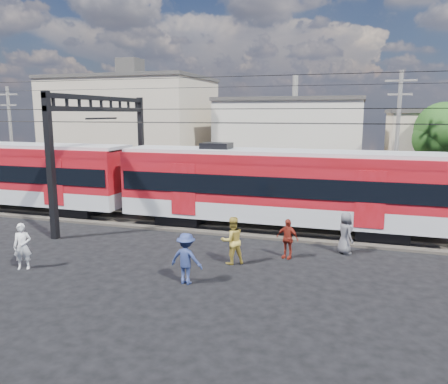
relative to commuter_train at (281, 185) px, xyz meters
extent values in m
plane|color=black|center=(-0.16, -8.00, -2.40)|extent=(120.00, 120.00, 0.00)
cube|color=#2D2823|center=(-0.16, 0.00, -2.34)|extent=(70.00, 3.40, 0.12)
cube|color=#59544C|center=(-0.16, -0.75, -2.22)|extent=(70.00, 0.12, 0.12)
cube|color=#59544C|center=(-0.16, 0.75, -2.22)|extent=(70.00, 0.12, 0.12)
cube|color=black|center=(-11.89, 0.00, -2.05)|extent=(2.40, 2.20, 0.70)
cube|color=#A9ACB1|center=(-17.01, 0.00, -1.25)|extent=(16.00, 3.00, 0.90)
cube|color=maroon|center=(-17.01, 0.00, 0.40)|extent=(16.00, 3.00, 2.40)
cube|color=black|center=(-17.01, 0.00, 0.15)|extent=(15.68, 3.08, 0.95)
cube|color=#A9ACB1|center=(-17.01, 0.00, 1.65)|extent=(16.00, 2.60, 0.25)
cube|color=black|center=(-5.33, 0.00, -2.05)|extent=(2.40, 2.20, 0.70)
cube|color=black|center=(4.91, 0.00, -2.05)|extent=(2.40, 2.20, 0.70)
cube|color=#A9ACB1|center=(-0.21, 0.00, -1.25)|extent=(16.00, 3.00, 0.90)
cube|color=maroon|center=(-0.21, 0.00, 0.40)|extent=(16.00, 3.00, 2.40)
cube|color=black|center=(-0.21, 0.00, 0.15)|extent=(15.68, 3.08, 0.95)
cube|color=#A9ACB1|center=(-0.21, 0.00, 1.65)|extent=(16.00, 2.60, 0.25)
cube|color=black|center=(-10.16, -4.50, 1.10)|extent=(0.30, 0.30, 7.00)
cube|color=black|center=(-10.16, 4.50, 1.10)|extent=(0.30, 0.30, 7.00)
cube|color=black|center=(-10.16, 0.00, 4.40)|extent=(0.25, 9.30, 0.25)
cube|color=black|center=(-10.16, 0.00, 3.80)|extent=(0.25, 9.30, 0.25)
cylinder|color=black|center=(-0.16, -0.70, 3.10)|extent=(70.00, 0.03, 0.03)
cylinder|color=black|center=(-0.16, 0.70, 3.10)|extent=(70.00, 0.03, 0.03)
cylinder|color=black|center=(-0.16, -0.70, 3.80)|extent=(70.00, 0.03, 0.03)
cylinder|color=black|center=(-0.16, 0.70, 3.80)|extent=(70.00, 0.03, 0.03)
cylinder|color=black|center=(-0.16, -3.50, 5.10)|extent=(70.00, 0.03, 0.03)
cylinder|color=black|center=(-0.16, 3.50, 5.10)|extent=(70.00, 0.03, 0.03)
cube|color=#BEAA91|center=(-17.16, 16.00, 2.10)|extent=(14.00, 10.00, 9.00)
cube|color=#3F3D3A|center=(-17.16, 16.00, 6.75)|extent=(14.28, 10.20, 0.30)
cube|color=beige|center=(-2.16, 19.00, 1.10)|extent=(12.00, 12.00, 7.00)
cube|color=#3F3D3A|center=(-2.16, 19.00, 4.75)|extent=(12.24, 12.24, 0.30)
cylinder|color=slate|center=(5.84, 7.00, 1.85)|extent=(0.24, 0.24, 8.50)
cube|color=slate|center=(5.84, 7.00, 5.50)|extent=(1.80, 0.12, 0.12)
cube|color=slate|center=(5.84, 7.00, 4.70)|extent=(1.40, 0.12, 0.12)
cylinder|color=slate|center=(-22.16, 6.00, 1.60)|extent=(0.24, 0.24, 8.00)
cube|color=slate|center=(-22.16, 6.00, 5.00)|extent=(1.80, 0.12, 0.12)
cube|color=slate|center=(-22.16, 6.00, 4.20)|extent=(1.40, 0.12, 0.12)
cylinder|color=#382619|center=(8.84, 10.00, -0.44)|extent=(0.36, 0.36, 3.92)
sphere|color=#154413|center=(8.84, 10.00, 2.50)|extent=(3.64, 3.64, 3.64)
imported|color=silver|center=(-8.57, -8.39, -1.50)|extent=(0.78, 0.68, 1.81)
imported|color=gold|center=(-0.98, -5.40, -1.43)|extent=(1.19, 1.15, 1.94)
imported|color=navy|center=(-1.95, -7.88, -1.48)|extent=(1.25, 0.78, 1.85)
imported|color=maroon|center=(1.02, -4.05, -1.56)|extent=(1.06, 0.67, 1.68)
imported|color=#525257|center=(3.31, -2.70, -1.49)|extent=(0.95, 1.06, 1.82)
camera|label=1|loc=(3.72, -21.57, 3.57)|focal=35.00mm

